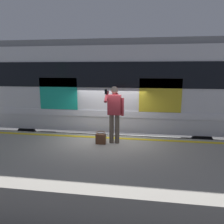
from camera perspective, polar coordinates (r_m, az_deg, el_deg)
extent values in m
plane|color=#3D3D3F|center=(8.02, -0.70, -12.74)|extent=(23.88, 23.88, 0.00)
cube|color=#9E998E|center=(6.17, -3.58, -15.56)|extent=(14.29, 3.70, 0.97)
cube|color=yellow|center=(7.39, -1.09, -6.79)|extent=(14.01, 0.16, 0.01)
cube|color=slate|center=(9.12, 0.57, -9.13)|extent=(18.58, 0.08, 0.16)
cube|color=slate|center=(10.47, 1.68, -6.41)|extent=(18.58, 0.08, 0.16)
cube|color=silver|center=(9.31, 0.43, 6.66)|extent=(10.60, 3.07, 3.12)
cube|color=gray|center=(9.32, 0.45, 17.02)|extent=(10.39, 2.82, 0.24)
cube|color=black|center=(7.75, -1.21, 9.76)|extent=(10.07, 0.03, 0.90)
cube|color=silver|center=(7.91, -1.17, -0.47)|extent=(10.07, 0.03, 0.24)
cube|color=gold|center=(7.70, 12.57, 4.24)|extent=(1.45, 0.02, 1.18)
cube|color=#19A58C|center=(8.31, -13.95, 4.68)|extent=(1.45, 0.02, 1.18)
cylinder|color=black|center=(9.65, -21.49, -5.66)|extent=(0.84, 0.12, 0.84)
cylinder|color=black|center=(11.76, -15.57, -2.31)|extent=(0.84, 0.12, 0.84)
cylinder|color=black|center=(8.66, 22.55, -7.66)|extent=(0.84, 0.12, 0.84)
cylinder|color=black|center=(10.96, 19.54, -3.54)|extent=(0.84, 0.12, 0.84)
cylinder|color=brown|center=(6.78, 1.37, -4.47)|extent=(0.14, 0.14, 0.92)
cylinder|color=brown|center=(6.80, -0.14, -4.41)|extent=(0.14, 0.14, 0.92)
cube|color=maroon|center=(6.62, 0.63, 1.92)|extent=(0.40, 0.24, 0.61)
sphere|color=maroon|center=(6.74, 0.83, 4.52)|extent=(0.20, 0.20, 0.20)
sphere|color=beige|center=(6.56, 0.64, 5.83)|extent=(0.22, 0.22, 0.22)
cylinder|color=maroon|center=(6.60, 2.78, 1.34)|extent=(0.09, 0.09, 0.55)
cylinder|color=maroon|center=(6.54, -1.46, 4.04)|extent=(0.09, 0.42, 0.33)
cube|color=black|center=(6.43, -1.62, 5.35)|extent=(0.07, 0.02, 0.15)
cube|color=#59331E|center=(6.79, -2.97, -7.12)|extent=(0.31, 0.14, 0.31)
torus|color=#59331E|center=(6.73, -2.99, -5.39)|extent=(0.28, 0.28, 0.02)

